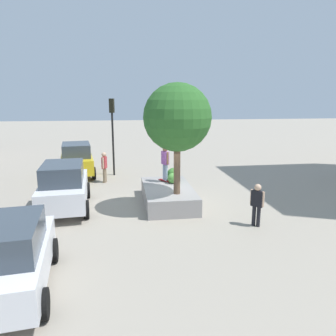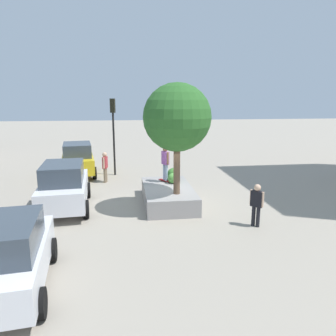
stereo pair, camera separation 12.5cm
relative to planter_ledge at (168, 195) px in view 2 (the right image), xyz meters
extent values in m
plane|color=#9E9384|center=(-0.39, 0.08, -0.38)|extent=(120.00, 120.00, 0.00)
cube|color=gray|center=(0.00, 0.00, 0.00)|extent=(4.15, 2.20, 0.76)
cylinder|color=brown|center=(-1.05, -0.23, 1.61)|extent=(0.28, 0.28, 2.46)
sphere|color=#2D6628|center=(-1.05, -0.23, 3.61)|extent=(2.79, 2.79, 2.79)
sphere|color=#3D7A33|center=(1.17, -0.44, 0.70)|extent=(0.64, 0.64, 0.64)
sphere|color=#4C8C3D|center=(0.65, -0.32, 0.63)|extent=(0.50, 0.50, 0.50)
cube|color=#A51E1E|center=(0.99, 0.00, 0.45)|extent=(0.76, 0.66, 0.02)
sphere|color=beige|center=(1.13, 0.22, 0.41)|extent=(0.06, 0.06, 0.06)
sphere|color=beige|center=(1.24, 0.09, 0.41)|extent=(0.06, 0.06, 0.06)
sphere|color=beige|center=(0.73, -0.10, 0.41)|extent=(0.06, 0.06, 0.06)
sphere|color=beige|center=(0.84, -0.23, 0.41)|extent=(0.06, 0.06, 0.06)
cylinder|color=#8C9EB7|center=(0.90, -0.04, 0.86)|extent=(0.15, 0.15, 0.80)
cylinder|color=#8C9EB7|center=(1.07, 0.03, 0.86)|extent=(0.15, 0.15, 0.80)
cube|color=#8C4C99|center=(0.99, 0.00, 1.57)|extent=(0.49, 0.35, 0.63)
cylinder|color=brown|center=(0.76, -0.09, 1.59)|extent=(0.10, 0.10, 0.59)
cylinder|color=brown|center=(1.21, 0.09, 1.59)|extent=(0.10, 0.10, 0.59)
sphere|color=brown|center=(0.99, 0.00, 2.02)|extent=(0.26, 0.26, 0.26)
cube|color=white|center=(-6.26, 4.81, 0.37)|extent=(4.26, 2.17, 0.82)
cube|color=#38424C|center=(-6.46, 4.79, 1.15)|extent=(2.45, 1.76, 0.74)
cylinder|color=black|center=(-4.87, 4.11, -0.03)|extent=(0.71, 0.28, 0.69)
cylinder|color=black|center=(-7.46, 3.81, -0.03)|extent=(0.71, 0.28, 0.69)
cube|color=white|center=(-0.10, 4.57, 0.44)|extent=(4.55, 2.21, 0.88)
cube|color=#38424C|center=(-0.32, 4.56, 1.27)|extent=(2.60, 1.83, 0.80)
cylinder|color=black|center=(1.24, 5.61, -0.01)|extent=(0.77, 0.28, 0.75)
cylinder|color=black|center=(1.39, 3.76, -0.01)|extent=(0.77, 0.28, 0.75)
cylinder|color=black|center=(-1.58, 5.38, -0.01)|extent=(0.77, 0.28, 0.75)
cylinder|color=black|center=(-1.43, 3.53, -0.01)|extent=(0.77, 0.28, 0.75)
cube|color=gold|center=(6.33, 4.89, 0.43)|extent=(4.62, 2.47, 0.88)
cube|color=#38424C|center=(6.11, 4.86, 1.27)|extent=(2.67, 1.97, 0.79)
cylinder|color=black|center=(7.58, 6.01, -0.01)|extent=(0.77, 0.33, 0.75)
cylinder|color=black|center=(7.85, 4.18, -0.01)|extent=(0.77, 0.33, 0.75)
cylinder|color=black|center=(4.80, 5.60, -0.01)|extent=(0.77, 0.33, 0.75)
cylinder|color=black|center=(5.07, 3.77, -0.01)|extent=(0.77, 0.33, 0.75)
cylinder|color=black|center=(6.03, 2.59, 1.57)|extent=(0.12, 0.12, 3.90)
cube|color=black|center=(6.03, 2.59, 3.94)|extent=(0.31, 0.33, 0.85)
sphere|color=red|center=(6.17, 2.55, 4.19)|extent=(0.14, 0.14, 0.14)
sphere|color=gold|center=(6.17, 2.55, 3.91)|extent=(0.14, 0.14, 0.14)
sphere|color=green|center=(6.17, 2.55, 3.63)|extent=(0.14, 0.14, 0.14)
cylinder|color=black|center=(-3.23, -2.98, 0.01)|extent=(0.14, 0.14, 0.78)
cylinder|color=black|center=(-3.09, -2.86, 0.01)|extent=(0.14, 0.14, 0.78)
cube|color=black|center=(-3.16, -2.92, 0.70)|extent=(0.46, 0.43, 0.61)
cylinder|color=#D8AD8C|center=(-3.33, -3.07, 0.72)|extent=(0.10, 0.10, 0.58)
cylinder|color=#D8AD8C|center=(-2.98, -2.77, 0.72)|extent=(0.10, 0.10, 0.58)
sphere|color=#D8AD8C|center=(-3.16, -2.92, 1.14)|extent=(0.25, 0.25, 0.25)
cylinder|color=#847056|center=(4.34, 3.06, 0.04)|extent=(0.15, 0.15, 0.84)
cylinder|color=#847056|center=(4.14, 3.10, 0.04)|extent=(0.15, 0.15, 0.84)
cube|color=#B23338|center=(4.24, 3.08, 0.78)|extent=(0.51, 0.30, 0.66)
cylinder|color=#D8AD8C|center=(4.48, 3.02, 0.80)|extent=(0.10, 0.10, 0.62)
cylinder|color=#D8AD8C|center=(4.00, 3.13, 0.80)|extent=(0.10, 0.10, 0.62)
sphere|color=#D8AD8C|center=(4.24, 3.08, 1.25)|extent=(0.27, 0.27, 0.27)
camera|label=1|loc=(-13.92, 2.00, 4.34)|focal=34.00mm
camera|label=2|loc=(-13.93, 1.87, 4.34)|focal=34.00mm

